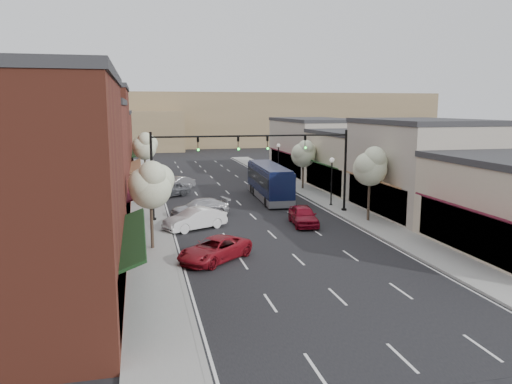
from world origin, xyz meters
TOP-DOWN VIEW (x-y plane):
  - ground at (0.00, 0.00)m, footprint 160.00×160.00m
  - sidewalk_left at (-8.40, 18.50)m, footprint 2.80×73.00m
  - sidewalk_right at (8.40, 18.50)m, footprint 2.80×73.00m
  - curb_left at (-7.00, 18.50)m, footprint 0.25×73.00m
  - curb_right at (7.00, 18.50)m, footprint 0.25×73.00m
  - bldg_left_near at (-14.24, -8.00)m, footprint 10.14×14.10m
  - bldg_left_midnear at (-14.23, 6.00)m, footprint 10.14×14.10m
  - bldg_left_midfar at (-14.24, 20.00)m, footprint 10.14×14.10m
  - bldg_left_far at (-14.22, 36.00)m, footprint 10.14×18.10m
  - bldg_right_midnear at (13.72, 6.00)m, footprint 9.14×12.10m
  - bldg_right_midfar at (13.70, 18.00)m, footprint 9.14×12.10m
  - bldg_right_far at (13.71, 32.00)m, footprint 9.14×16.10m
  - hill_far at (0.00, 90.00)m, footprint 120.00×30.00m
  - hill_near at (-25.00, 78.00)m, footprint 50.00×20.00m
  - signal_mast_right at (5.62, 8.00)m, footprint 8.22×0.46m
  - signal_mast_left at (-5.62, 8.00)m, footprint 8.22×0.46m
  - tree_right_near at (8.35, 3.94)m, footprint 2.85×2.65m
  - tree_right_far at (8.35, 19.94)m, footprint 2.85×2.65m
  - tree_left_near at (-8.25, -0.06)m, footprint 2.85×2.65m
  - tree_left_far at (-8.25, 25.94)m, footprint 2.85×2.65m
  - lamp_post_near at (7.80, 10.50)m, footprint 0.44×0.44m
  - lamp_post_far at (7.80, 28.00)m, footprint 0.44×0.44m
  - coach_bus at (3.29, 15.27)m, footprint 2.85×10.98m
  - red_hatchback at (3.06, 4.23)m, footprint 2.25×4.58m
  - parked_car_a at (-4.83, -3.08)m, footprint 5.17×4.91m
  - parked_car_b at (-5.09, 4.77)m, footprint 4.97×3.51m
  - parked_car_c at (-4.20, 9.27)m, footprint 5.16×2.84m
  - parked_car_d at (-6.20, 18.66)m, footprint 4.72×3.84m
  - parked_car_e at (-5.01, 23.16)m, footprint 4.20×3.56m

SIDE VIEW (x-z plane):
  - ground at x=0.00m, z-range 0.00..0.00m
  - curb_left at x=-7.00m, z-range -0.01..0.16m
  - curb_right at x=7.00m, z-range -0.01..0.16m
  - sidewalk_left at x=-8.40m, z-range 0.00..0.15m
  - sidewalk_right at x=8.40m, z-range 0.00..0.15m
  - parked_car_a at x=-4.83m, z-range 0.00..1.36m
  - parked_car_e at x=-5.01m, z-range 0.00..1.36m
  - parked_car_c at x=-4.20m, z-range 0.00..1.42m
  - red_hatchback at x=3.06m, z-range 0.00..1.50m
  - parked_car_d at x=-6.20m, z-range 0.00..1.51m
  - parked_car_b at x=-5.09m, z-range 0.00..1.55m
  - coach_bus at x=3.29m, z-range 0.08..3.41m
  - lamp_post_near at x=7.80m, z-range 0.79..5.23m
  - lamp_post_far at x=7.80m, z-range 0.79..5.23m
  - bldg_right_midfar at x=13.70m, z-range -0.03..6.37m
  - bldg_right_far at x=13.71m, z-range -0.04..7.36m
  - bldg_right_midnear at x=13.72m, z-range -0.04..7.86m
  - tree_right_far at x=8.35m, z-range 1.28..6.70m
  - hill_near at x=-25.00m, z-range 0.00..8.00m
  - bldg_left_far at x=-14.22m, z-range -0.04..8.36m
  - tree_left_near at x=-8.25m, z-range 1.38..7.07m
  - tree_right_near at x=8.35m, z-range 1.47..7.43m
  - tree_left_far at x=-8.25m, z-range 1.54..7.67m
  - signal_mast_right at x=5.62m, z-range 1.12..8.12m
  - signal_mast_left at x=-5.62m, z-range 1.12..8.12m
  - bldg_left_midnear at x=-14.23m, z-range -0.04..9.36m
  - bldg_left_near at x=-14.24m, z-range -0.05..10.35m
  - bldg_left_midfar at x=-14.24m, z-range -0.05..10.85m
  - hill_far at x=0.00m, z-range 0.00..12.00m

